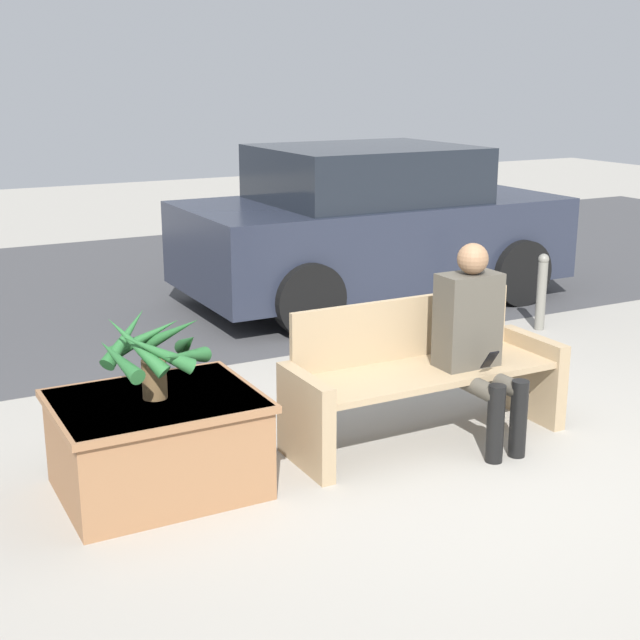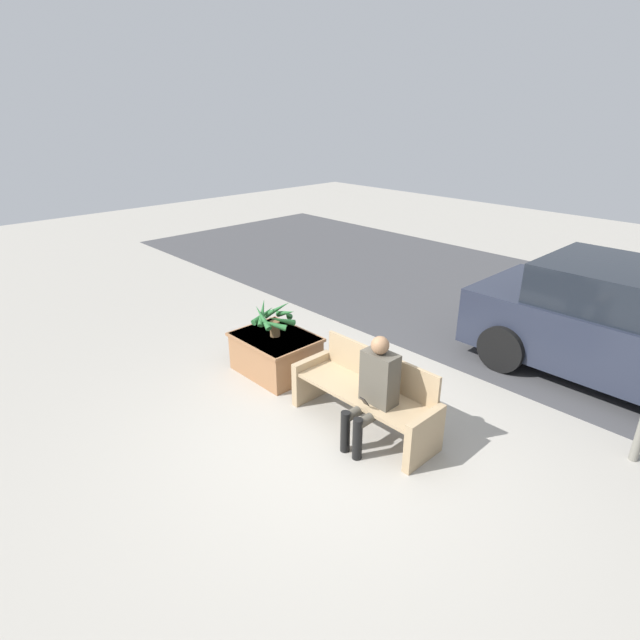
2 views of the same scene
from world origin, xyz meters
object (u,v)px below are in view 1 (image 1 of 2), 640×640
(potted_plant, at_px, (153,350))
(parked_car, at_px, (370,226))
(person_seated, at_px, (476,336))
(bench, at_px, (422,375))
(planter_box, at_px, (158,441))
(bollard_post, at_px, (542,290))

(potted_plant, xyz_separation_m, parked_car, (3.28, 3.20, -0.06))
(person_seated, bearing_deg, parked_car, 69.06)
(bench, distance_m, parked_car, 3.63)
(planter_box, xyz_separation_m, parked_car, (3.28, 3.20, 0.47))
(bollard_post, bearing_deg, planter_box, -159.63)
(bench, height_order, potted_plant, potted_plant)
(parked_car, bearing_deg, person_seated, -110.94)
(person_seated, relative_size, potted_plant, 2.02)
(potted_plant, bearing_deg, planter_box, 95.55)
(person_seated, bearing_deg, potted_plant, 173.25)
(bench, xyz_separation_m, potted_plant, (-1.71, 0.05, 0.41))
(bench, distance_m, person_seated, 0.42)
(parked_car, bearing_deg, bench, -115.89)
(person_seated, bearing_deg, planter_box, 173.07)
(bollard_post, bearing_deg, person_seated, -140.19)
(person_seated, relative_size, parked_car, 0.33)
(bench, relative_size, potted_plant, 2.89)
(bench, xyz_separation_m, person_seated, (0.26, -0.19, 0.27))
(bollard_post, bearing_deg, potted_plant, -159.55)
(bench, height_order, person_seated, person_seated)
(bench, xyz_separation_m, bollard_post, (2.36, 1.56, -0.05))
(parked_car, height_order, bollard_post, parked_car)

